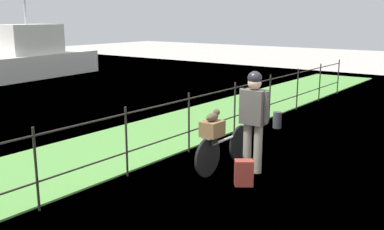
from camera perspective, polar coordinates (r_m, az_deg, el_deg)
ground_plane at (r=6.75m, az=9.03°, el=-9.49°), size 60.00×60.00×0.00m
grass_strip at (r=8.68m, az=-10.52°, el=-4.39°), size 27.00×2.40×0.03m
iron_fence at (r=7.63m, az=-4.15°, el=-1.52°), size 18.04×0.04×1.15m
bicycle_main at (r=7.44m, az=4.19°, el=-4.43°), size 1.64×0.16×0.65m
wooden_crate at (r=7.04m, az=2.64°, el=-1.78°), size 0.35×0.29×0.25m
terrier_dog at (r=7.01m, az=2.77°, el=-0.15°), size 0.32×0.14×0.18m
cyclist_person at (r=7.19m, az=8.01°, el=0.29°), size 0.26×0.54×1.68m
backpack_on_paving at (r=6.79m, az=6.75°, el=-7.47°), size 0.31×0.33×0.40m
mooring_bollard at (r=10.35m, az=11.01°, el=-0.64°), size 0.20×0.20×0.38m
moored_boat_near at (r=20.28m, az=-20.43°, el=6.96°), size 6.31×3.14×3.83m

